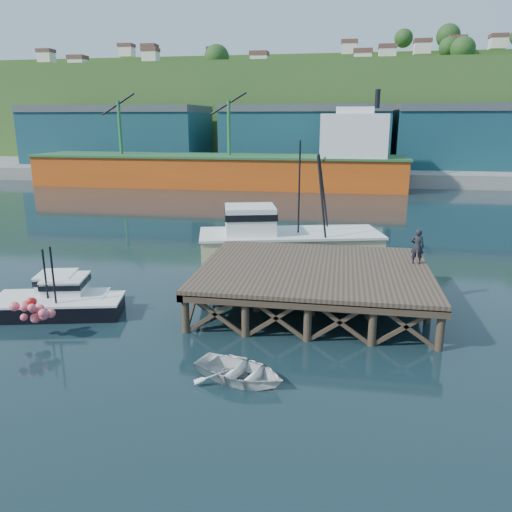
% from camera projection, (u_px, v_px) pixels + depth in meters
% --- Properties ---
extents(ground, '(300.00, 300.00, 0.00)m').
position_uv_depth(ground, '(215.00, 298.00, 27.98)').
color(ground, black).
rests_on(ground, ground).
extents(wharf, '(12.00, 10.00, 2.62)m').
position_uv_depth(wharf, '(314.00, 271.00, 26.39)').
color(wharf, brown).
rests_on(wharf, ground).
extents(far_quay, '(160.00, 40.00, 2.00)m').
position_uv_depth(far_quay, '(307.00, 168.00, 94.26)').
color(far_quay, gray).
rests_on(far_quay, ground).
extents(warehouse_left, '(32.00, 16.00, 9.00)m').
position_uv_depth(warehouse_left, '(120.00, 138.00, 93.82)').
color(warehouse_left, '#17434E').
rests_on(warehouse_left, far_quay).
extents(warehouse_mid, '(28.00, 16.00, 9.00)m').
position_uv_depth(warehouse_mid, '(306.00, 139.00, 88.06)').
color(warehouse_mid, '#17434E').
rests_on(warehouse_mid, far_quay).
extents(warehouse_right, '(30.00, 16.00, 9.00)m').
position_uv_depth(warehouse_right, '(486.00, 140.00, 83.13)').
color(warehouse_right, '#17434E').
rests_on(warehouse_right, far_quay).
extents(cargo_ship, '(55.50, 10.00, 13.75)m').
position_uv_depth(cargo_ship, '(239.00, 164.00, 74.13)').
color(cargo_ship, '#D04E13').
rests_on(cargo_ship, ground).
extents(hillside, '(220.00, 50.00, 22.00)m').
position_uv_depth(hillside, '(317.00, 114.00, 120.15)').
color(hillside, '#2D511E').
rests_on(hillside, ground).
extents(boat_navy, '(5.92, 3.73, 3.51)m').
position_uv_depth(boat_navy, '(54.00, 297.00, 26.12)').
color(boat_navy, black).
rests_on(boat_navy, ground).
extents(boat_black, '(6.48, 5.37, 3.79)m').
position_uv_depth(boat_black, '(62.00, 301.00, 25.56)').
color(boat_black, black).
rests_on(boat_black, ground).
extents(trawler, '(13.21, 7.42, 8.37)m').
position_uv_depth(trawler, '(286.00, 238.00, 34.77)').
color(trawler, beige).
rests_on(trawler, ground).
extents(dinghy, '(4.38, 3.75, 0.77)m').
position_uv_depth(dinghy, '(240.00, 371.00, 19.08)').
color(dinghy, silver).
rests_on(dinghy, ground).
extents(dockworker, '(0.75, 0.54, 1.92)m').
position_uv_depth(dockworker, '(417.00, 246.00, 26.87)').
color(dockworker, black).
rests_on(dockworker, wharf).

